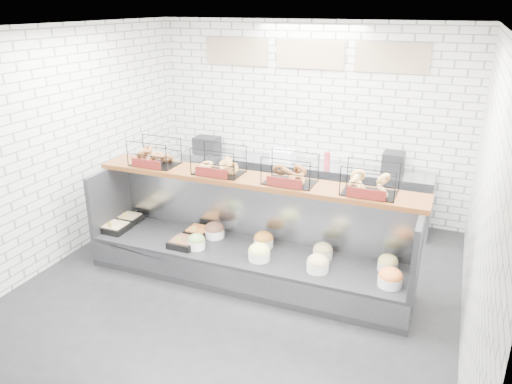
% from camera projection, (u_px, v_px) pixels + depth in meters
% --- Properties ---
extents(ground, '(5.50, 5.50, 0.00)m').
position_uv_depth(ground, '(237.00, 290.00, 5.98)').
color(ground, black).
rests_on(ground, ground).
extents(room_shell, '(5.02, 5.51, 3.01)m').
position_uv_depth(room_shell, '(256.00, 111.00, 5.76)').
color(room_shell, white).
rests_on(room_shell, ground).
extents(display_case, '(4.00, 0.90, 1.20)m').
position_uv_depth(display_case, '(249.00, 254.00, 6.16)').
color(display_case, black).
rests_on(display_case, ground).
extents(bagel_shelf, '(4.10, 0.50, 0.40)m').
position_uv_depth(bagel_shelf, '(254.00, 169.00, 5.94)').
color(bagel_shelf, '#4A260F').
rests_on(bagel_shelf, display_case).
extents(prep_counter, '(4.00, 0.60, 1.20)m').
position_uv_depth(prep_counter, '(299.00, 188.00, 7.91)').
color(prep_counter, '#93969B').
rests_on(prep_counter, ground).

